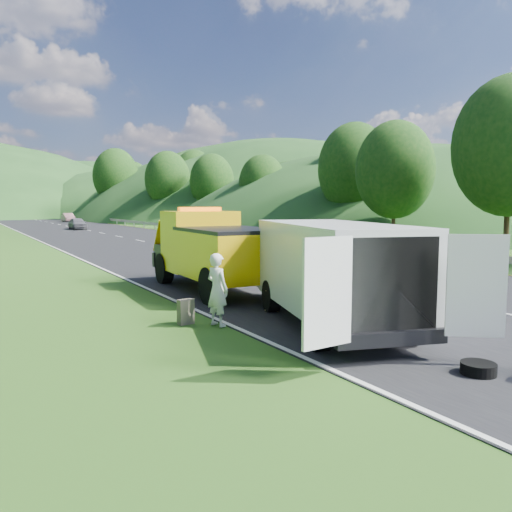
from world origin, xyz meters
TOP-DOWN VIEW (x-y plane):
  - ground at (0.00, 0.00)m, footprint 320.00×320.00m
  - road_surface at (3.00, 40.00)m, footprint 14.00×200.00m
  - guardrail at (10.30, 52.50)m, footprint 0.06×140.00m
  - tree_line_right at (23.00, 60.00)m, footprint 14.00×140.00m
  - hills_backdrop at (6.50, 134.70)m, footprint 201.00×288.60m
  - tow_truck at (-2.00, 4.62)m, footprint 2.81×6.70m
  - white_van at (-1.80, -1.32)m, footprint 4.98×7.56m
  - woman at (-4.18, -0.02)m, footprint 0.62×0.74m
  - child at (-2.19, 0.58)m, footprint 0.64×0.66m
  - suitcase at (-4.75, 0.60)m, footprint 0.40×0.24m
  - spare_tire at (-1.88, -5.42)m, footprint 0.60×0.60m
  - passing_suv at (5.35, 9.93)m, footprint 3.30×5.60m
  - dist_car_a at (2.41, 48.74)m, footprint 1.59×3.96m
  - dist_car_b at (6.13, 74.41)m, footprint 1.48×4.25m

SIDE VIEW (x-z plane):
  - ground at x=0.00m, z-range 0.00..0.00m
  - guardrail at x=10.30m, z-range -0.76..0.76m
  - tree_line_right at x=23.00m, z-range -7.00..7.00m
  - hills_backdrop at x=6.50m, z-range -22.00..22.00m
  - woman at x=-4.18m, z-range -0.88..0.88m
  - child at x=-2.19m, z-range -0.53..0.53m
  - spare_tire at x=-1.88m, z-range -0.10..0.10m
  - passing_suv at x=5.35m, z-range -0.73..0.73m
  - dist_car_a at x=2.41m, z-range -0.67..0.67m
  - dist_car_b at x=6.13m, z-range -0.70..0.70m
  - road_surface at x=3.00m, z-range 0.00..0.02m
  - suitcase at x=-4.75m, z-range 0.00..0.61m
  - tow_truck at x=-2.00m, z-range -0.03..2.79m
  - white_van at x=-1.80m, z-range 0.16..2.65m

